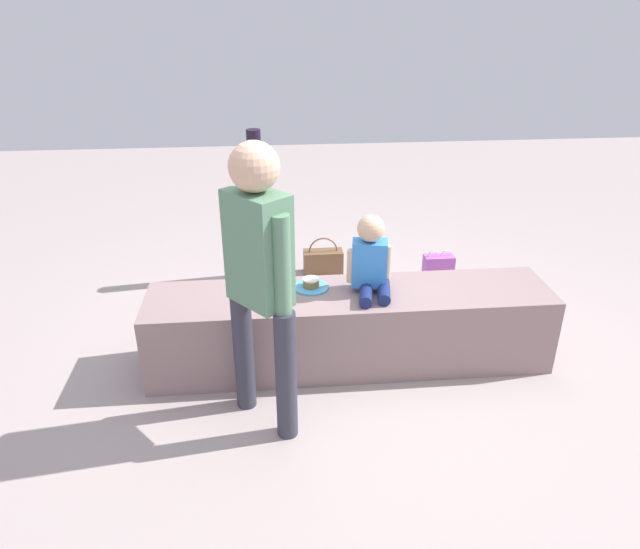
{
  "coord_description": "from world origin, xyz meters",
  "views": [
    {
      "loc": [
        -0.48,
        -3.08,
        2.13
      ],
      "look_at": [
        -0.21,
        -0.24,
        0.74
      ],
      "focal_mm": 32.46,
      "sensor_mm": 36.0,
      "label": 1
    }
  ],
  "objects_px": {
    "cake_box_white": "(277,305)",
    "handbag_brown_canvas": "(323,261)",
    "adult_standing": "(259,267)",
    "cake_plate": "(311,285)",
    "gift_bag": "(438,271)",
    "handbag_black_leather": "(360,297)",
    "water_bottle_near_gift": "(314,294)",
    "party_cup_red": "(243,324)",
    "child_seated": "(371,259)",
    "water_bottle_far_side": "(194,300)"
  },
  "relations": [
    {
      "from": "handbag_brown_canvas",
      "to": "adult_standing",
      "type": "bearing_deg",
      "value": -105.2
    },
    {
      "from": "child_seated",
      "to": "handbag_brown_canvas",
      "type": "relative_size",
      "value": 1.48
    },
    {
      "from": "water_bottle_near_gift",
      "to": "party_cup_red",
      "type": "relative_size",
      "value": 2.02
    },
    {
      "from": "adult_standing",
      "to": "cake_box_white",
      "type": "height_order",
      "value": "adult_standing"
    },
    {
      "from": "cake_plate",
      "to": "handbag_brown_canvas",
      "type": "height_order",
      "value": "cake_plate"
    },
    {
      "from": "cake_plate",
      "to": "handbag_brown_canvas",
      "type": "distance_m",
      "value": 1.33
    },
    {
      "from": "child_seated",
      "to": "adult_standing",
      "type": "distance_m",
      "value": 0.87
    },
    {
      "from": "cake_plate",
      "to": "party_cup_red",
      "type": "xyz_separation_m",
      "value": [
        -0.46,
        0.35,
        -0.46
      ]
    },
    {
      "from": "adult_standing",
      "to": "gift_bag",
      "type": "xyz_separation_m",
      "value": [
        1.39,
        1.5,
        -0.8
      ]
    },
    {
      "from": "adult_standing",
      "to": "handbag_brown_canvas",
      "type": "relative_size",
      "value": 4.72
    },
    {
      "from": "child_seated",
      "to": "party_cup_red",
      "type": "relative_size",
      "value": 4.48
    },
    {
      "from": "adult_standing",
      "to": "gift_bag",
      "type": "relative_size",
      "value": 4.93
    },
    {
      "from": "water_bottle_far_side",
      "to": "party_cup_red",
      "type": "xyz_separation_m",
      "value": [
        0.36,
        -0.31,
        -0.04
      ]
    },
    {
      "from": "water_bottle_near_gift",
      "to": "water_bottle_far_side",
      "type": "bearing_deg",
      "value": -179.82
    },
    {
      "from": "party_cup_red",
      "to": "cake_box_white",
      "type": "bearing_deg",
      "value": 45.31
    },
    {
      "from": "water_bottle_near_gift",
      "to": "handbag_black_leather",
      "type": "xyz_separation_m",
      "value": [
        0.33,
        -0.1,
        0.01
      ]
    },
    {
      "from": "adult_standing",
      "to": "gift_bag",
      "type": "distance_m",
      "value": 2.19
    },
    {
      "from": "water_bottle_far_side",
      "to": "gift_bag",
      "type": "bearing_deg",
      "value": 6.95
    },
    {
      "from": "cake_plate",
      "to": "party_cup_red",
      "type": "bearing_deg",
      "value": 142.11
    },
    {
      "from": "cake_box_white",
      "to": "adult_standing",
      "type": "bearing_deg",
      "value": -94.28
    },
    {
      "from": "adult_standing",
      "to": "party_cup_red",
      "type": "bearing_deg",
      "value": 99.21
    },
    {
      "from": "cake_plate",
      "to": "water_bottle_near_gift",
      "type": "relative_size",
      "value": 1.03
    },
    {
      "from": "cake_box_white",
      "to": "water_bottle_far_side",
      "type": "bearing_deg",
      "value": 174.06
    },
    {
      "from": "cake_box_white",
      "to": "gift_bag",
      "type": "bearing_deg",
      "value": 12.83
    },
    {
      "from": "cake_box_white",
      "to": "water_bottle_near_gift",
      "type": "bearing_deg",
      "value": 13.0
    },
    {
      "from": "gift_bag",
      "to": "child_seated",
      "type": "bearing_deg",
      "value": -127.16
    },
    {
      "from": "cake_box_white",
      "to": "child_seated",
      "type": "bearing_deg",
      "value": -50.32
    },
    {
      "from": "water_bottle_far_side",
      "to": "handbag_brown_canvas",
      "type": "relative_size",
      "value": 0.65
    },
    {
      "from": "gift_bag",
      "to": "cake_plate",
      "type": "bearing_deg",
      "value": -140.53
    },
    {
      "from": "child_seated",
      "to": "party_cup_red",
      "type": "bearing_deg",
      "value": 151.93
    },
    {
      "from": "cake_plate",
      "to": "handbag_black_leather",
      "type": "relative_size",
      "value": 0.74
    },
    {
      "from": "water_bottle_far_side",
      "to": "child_seated",
      "type": "bearing_deg",
      "value": -32.34
    },
    {
      "from": "cake_box_white",
      "to": "handbag_brown_canvas",
      "type": "distance_m",
      "value": 0.76
    },
    {
      "from": "party_cup_red",
      "to": "water_bottle_near_gift",
      "type": "bearing_deg",
      "value": 30.55
    },
    {
      "from": "handbag_black_leather",
      "to": "handbag_brown_canvas",
      "type": "relative_size",
      "value": 0.93
    },
    {
      "from": "adult_standing",
      "to": "party_cup_red",
      "type": "xyz_separation_m",
      "value": [
        -0.15,
        0.95,
        -0.88
      ]
    },
    {
      "from": "adult_standing",
      "to": "water_bottle_far_side",
      "type": "relative_size",
      "value": 7.26
    },
    {
      "from": "water_bottle_near_gift",
      "to": "party_cup_red",
      "type": "bearing_deg",
      "value": -149.45
    },
    {
      "from": "cake_plate",
      "to": "cake_box_white",
      "type": "relative_size",
      "value": 0.74
    },
    {
      "from": "cake_plate",
      "to": "handbag_brown_canvas",
      "type": "bearing_deg",
      "value": 80.84
    },
    {
      "from": "gift_bag",
      "to": "water_bottle_near_gift",
      "type": "height_order",
      "value": "gift_bag"
    },
    {
      "from": "water_bottle_far_side",
      "to": "handbag_black_leather",
      "type": "bearing_deg",
      "value": -4.49
    },
    {
      "from": "adult_standing",
      "to": "cake_box_white",
      "type": "xyz_separation_m",
      "value": [
        0.09,
        1.2,
        -0.87
      ]
    },
    {
      "from": "cake_plate",
      "to": "handbag_black_leather",
      "type": "height_order",
      "value": "cake_plate"
    },
    {
      "from": "gift_bag",
      "to": "party_cup_red",
      "type": "distance_m",
      "value": 1.64
    },
    {
      "from": "handbag_brown_canvas",
      "to": "handbag_black_leather",
      "type": "bearing_deg",
      "value": -72.97
    },
    {
      "from": "child_seated",
      "to": "handbag_black_leather",
      "type": "bearing_deg",
      "value": 85.08
    },
    {
      "from": "cake_plate",
      "to": "cake_box_white",
      "type": "bearing_deg",
      "value": 109.28
    },
    {
      "from": "water_bottle_far_side",
      "to": "handbag_brown_canvas",
      "type": "xyz_separation_m",
      "value": [
        1.02,
        0.58,
        0.01
      ]
    },
    {
      "from": "gift_bag",
      "to": "handbag_brown_canvas",
      "type": "bearing_deg",
      "value": 158.72
    }
  ]
}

